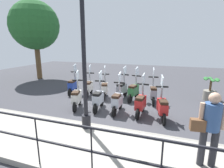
% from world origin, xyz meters
% --- Properties ---
extents(ground_plane, '(28.00, 28.00, 0.00)m').
position_xyz_m(ground_plane, '(0.00, 0.00, 0.00)').
color(ground_plane, '#38383D').
extents(promenade_walkway, '(2.20, 20.00, 0.15)m').
position_xyz_m(promenade_walkway, '(-3.15, 0.00, 0.07)').
color(promenade_walkway, gray).
rests_on(promenade_walkway, ground_plane).
extents(fence_railing, '(0.04, 16.03, 1.07)m').
position_xyz_m(fence_railing, '(-4.20, 0.00, 0.89)').
color(fence_railing, black).
rests_on(fence_railing, promenade_walkway).
extents(lamp_post_near, '(0.26, 0.90, 4.64)m').
position_xyz_m(lamp_post_near, '(-2.40, 0.43, 2.22)').
color(lamp_post_near, black).
rests_on(lamp_post_near, promenade_walkway).
extents(pedestrian_with_bag, '(0.36, 0.64, 1.59)m').
position_xyz_m(pedestrian_with_bag, '(-3.10, -2.69, 1.08)').
color(pedestrian_with_bag, '#28282D').
rests_on(pedestrian_with_bag, promenade_walkway).
extents(tree_large, '(3.39, 3.39, 5.51)m').
position_xyz_m(tree_large, '(3.68, 7.44, 3.79)').
color(tree_large, brown).
rests_on(tree_large, ground_plane).
extents(potted_palm, '(1.06, 0.66, 1.05)m').
position_xyz_m(potted_palm, '(2.19, -3.67, 0.45)').
color(potted_palm, slate).
rests_on(potted_palm, ground_plane).
extents(scooter_near_0, '(1.22, 0.51, 1.54)m').
position_xyz_m(scooter_near_0, '(-0.78, -1.68, 0.48)').
color(scooter_near_0, black).
rests_on(scooter_near_0, ground_plane).
extents(scooter_near_1, '(1.23, 0.44, 1.54)m').
position_xyz_m(scooter_near_1, '(-0.63, -0.91, 0.48)').
color(scooter_near_1, black).
rests_on(scooter_near_1, ground_plane).
extents(scooter_near_2, '(1.23, 0.44, 1.54)m').
position_xyz_m(scooter_near_2, '(-0.67, -0.02, 0.48)').
color(scooter_near_2, black).
rests_on(scooter_near_2, ground_plane).
extents(scooter_near_3, '(1.23, 0.44, 1.54)m').
position_xyz_m(scooter_near_3, '(-0.64, 0.79, 0.48)').
color(scooter_near_3, black).
rests_on(scooter_near_3, ground_plane).
extents(scooter_near_4, '(1.20, 0.54, 1.54)m').
position_xyz_m(scooter_near_4, '(-0.79, 1.68, 0.48)').
color(scooter_near_4, black).
rests_on(scooter_near_4, ground_plane).
extents(scooter_far_0, '(1.23, 0.47, 1.54)m').
position_xyz_m(scooter_far_0, '(0.91, -1.19, 0.48)').
color(scooter_far_0, black).
rests_on(scooter_far_0, ground_plane).
extents(scooter_far_1, '(1.22, 0.48, 1.54)m').
position_xyz_m(scooter_far_1, '(0.94, -0.31, 0.48)').
color(scooter_far_1, black).
rests_on(scooter_far_1, ground_plane).
extents(scooter_far_2, '(1.23, 0.45, 1.54)m').
position_xyz_m(scooter_far_2, '(1.05, 0.29, 0.48)').
color(scooter_far_2, black).
rests_on(scooter_far_2, ground_plane).
extents(scooter_far_3, '(1.20, 0.55, 1.54)m').
position_xyz_m(scooter_far_3, '(0.87, 1.11, 0.48)').
color(scooter_far_3, black).
rests_on(scooter_far_3, ground_plane).
extents(scooter_far_4, '(1.22, 0.49, 1.54)m').
position_xyz_m(scooter_far_4, '(0.92, 1.98, 0.48)').
color(scooter_far_4, black).
rests_on(scooter_far_4, ground_plane).
extents(scooter_far_5, '(1.23, 0.44, 1.54)m').
position_xyz_m(scooter_far_5, '(0.95, 2.89, 0.48)').
color(scooter_far_5, black).
rests_on(scooter_far_5, ground_plane).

